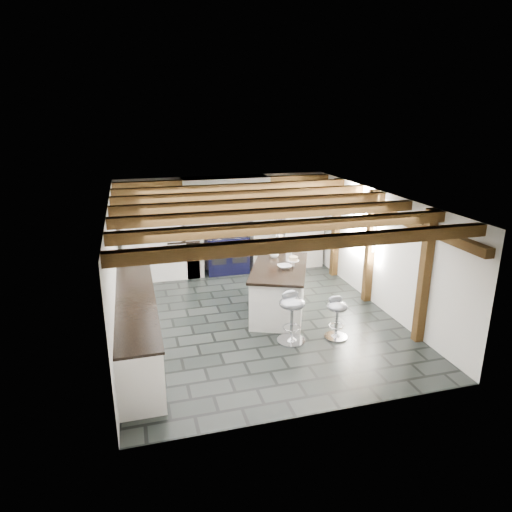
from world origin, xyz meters
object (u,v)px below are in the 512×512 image
object	(u,v)px
kitchen_island	(279,289)
bar_stool_far	(292,311)
range_cooker	(227,254)
bar_stool_near	(337,313)

from	to	relation	value
kitchen_island	bar_stool_far	distance (m)	1.21
range_cooker	bar_stool_far	world-z (taller)	range_cooker
range_cooker	bar_stool_near	bearing A→B (deg)	-73.74
kitchen_island	bar_stool_near	distance (m)	1.41
range_cooker	bar_stool_near	world-z (taller)	range_cooker
range_cooker	kitchen_island	size ratio (longest dim) A/B	0.47
kitchen_island	bar_stool_near	bearing A→B (deg)	-40.74
bar_stool_near	bar_stool_far	world-z (taller)	bar_stool_far
kitchen_island	bar_stool_far	world-z (taller)	kitchen_island
bar_stool_near	bar_stool_far	bearing A→B (deg)	-176.53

